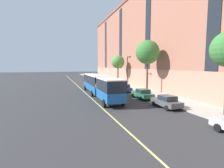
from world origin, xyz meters
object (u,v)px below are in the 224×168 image
object	(u,v)px
parked_car_red_6	(111,84)
street_lamp	(128,69)
parked_car_green_3	(102,81)
parked_car_darkgray_0	(166,101)
parked_car_green_7	(142,94)
parked_car_darkgray_4	(97,80)
street_tree_far_uptown	(118,62)
city_bus	(99,84)
street_tree_mid_block	(147,52)
parked_car_navy_5	(124,88)

from	to	relation	value
parked_car_red_6	street_lamp	bearing A→B (deg)	-73.23
parked_car_green_3	street_lamp	distance (m)	14.54
parked_car_darkgray_0	parked_car_green_7	world-z (taller)	same
parked_car_darkgray_4	street_tree_far_uptown	distance (m)	11.39
parked_car_red_6	parked_car_green_7	size ratio (longest dim) A/B	1.03
city_bus	parked_car_red_6	bearing A→B (deg)	62.89
parked_car_darkgray_0	parked_car_red_6	world-z (taller)	same
parked_car_green_7	parked_car_red_6	bearing A→B (deg)	90.44
city_bus	parked_car_green_7	xyz separation A→B (m)	(5.82, -4.69, -1.23)
street_tree_mid_block	street_lamp	bearing A→B (deg)	107.49
parked_car_red_6	parked_car_darkgray_0	bearing A→B (deg)	-89.61
parked_car_darkgray_0	parked_car_green_7	xyz separation A→B (m)	(-0.03, 6.19, 0.00)
city_bus	parked_car_navy_5	distance (m)	6.66
parked_car_red_6	street_tree_far_uptown	world-z (taller)	street_tree_far_uptown
parked_car_darkgray_0	parked_car_green_3	xyz separation A→B (m)	(-0.28, 30.00, 0.00)
parked_car_green_3	street_lamp	size ratio (longest dim) A/B	0.62
parked_car_darkgray_4	street_lamp	xyz separation A→B (m)	(1.95, -20.07, 3.62)
parked_car_darkgray_4	parked_car_red_6	xyz separation A→B (m)	(0.15, -14.11, 0.00)
parked_car_darkgray_4	parked_car_navy_5	distance (m)	22.28
parked_car_navy_5	city_bus	bearing A→B (deg)	-153.03
city_bus	parked_car_darkgray_0	bearing A→B (deg)	-61.73
city_bus	parked_car_darkgray_4	size ratio (longest dim) A/B	4.46
street_tree_far_uptown	street_lamp	size ratio (longest dim) A/B	1.13
city_bus	parked_car_darkgray_4	bearing A→B (deg)	77.60
parked_car_darkgray_4	street_tree_far_uptown	size ratio (longest dim) A/B	0.56
parked_car_darkgray_0	street_tree_far_uptown	xyz separation A→B (m)	(3.30, 26.75, 5.37)
parked_car_navy_5	parked_car_red_6	distance (m)	8.17
parked_car_navy_5	street_lamp	world-z (taller)	street_lamp
parked_car_red_6	parked_car_green_7	world-z (taller)	same
street_tree_mid_block	street_lamp	size ratio (longest dim) A/B	1.39
parked_car_navy_5	street_tree_mid_block	xyz separation A→B (m)	(3.32, -3.04, 6.80)
parked_car_navy_5	street_tree_far_uptown	size ratio (longest dim) A/B	0.57
parked_car_green_3	parked_car_navy_5	size ratio (longest dim) A/B	0.97
parked_car_green_3	street_lamp	xyz separation A→B (m)	(1.93, -13.95, 3.62)
parked_car_navy_5	street_tree_far_uptown	world-z (taller)	street_tree_far_uptown
parked_car_navy_5	parked_car_red_6	size ratio (longest dim) A/B	0.99
parked_car_green_3	parked_car_navy_5	bearing A→B (deg)	-89.09
parked_car_darkgray_4	parked_car_green_7	distance (m)	29.94
parked_car_darkgray_4	parked_car_green_7	bearing A→B (deg)	-89.48
parked_car_darkgray_0	parked_car_red_6	size ratio (longest dim) A/B	0.94
parked_car_red_6	parked_car_green_7	distance (m)	15.83
street_tree_mid_block	parked_car_green_7	bearing A→B (deg)	-125.76
street_tree_mid_block	street_lamp	world-z (taller)	street_tree_mid_block
parked_car_red_6	street_tree_mid_block	xyz separation A→B (m)	(3.45, -11.21, 6.80)
city_bus	parked_car_green_3	distance (m)	19.96
street_tree_mid_block	city_bus	bearing A→B (deg)	179.57
parked_car_navy_5	parked_car_red_6	bearing A→B (deg)	90.90
parked_car_green_3	parked_car_darkgray_4	world-z (taller)	same
parked_car_darkgray_4	street_tree_far_uptown	xyz separation A→B (m)	(3.60, -9.37, 5.36)
parked_car_navy_5	street_lamp	xyz separation A→B (m)	(1.67, 2.21, 3.62)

